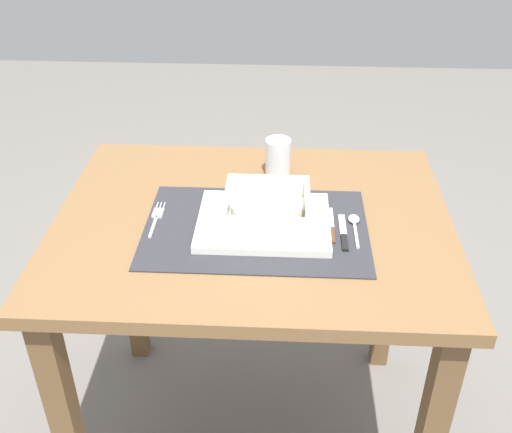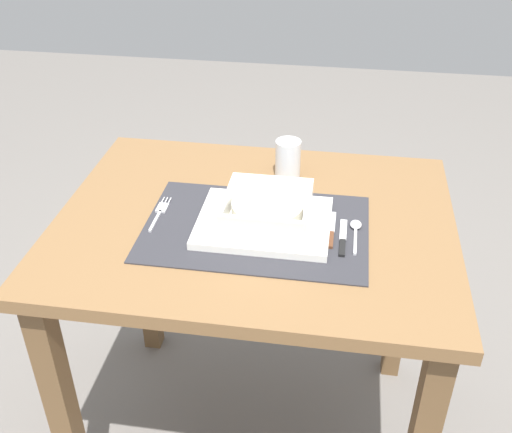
# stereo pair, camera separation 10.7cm
# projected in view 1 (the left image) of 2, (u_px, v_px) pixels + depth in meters

# --- Properties ---
(ground_plane) EXTENTS (6.00, 6.00, 0.00)m
(ground_plane) POSITION_uv_depth(u_px,v_px,m) (254.00, 430.00, 1.68)
(ground_plane) COLOR slate
(dining_table) EXTENTS (0.85, 0.67, 0.70)m
(dining_table) POSITION_uv_depth(u_px,v_px,m) (253.00, 261.00, 1.36)
(dining_table) COLOR brown
(dining_table) RESTS_ON ground
(placemat) EXTENTS (0.46, 0.31, 0.00)m
(placemat) POSITION_uv_depth(u_px,v_px,m) (256.00, 228.00, 1.26)
(placemat) COLOR #2D2D33
(placemat) RESTS_ON dining_table
(serving_plate) EXTENTS (0.27, 0.22, 0.02)m
(serving_plate) POSITION_uv_depth(u_px,v_px,m) (264.00, 222.00, 1.27)
(serving_plate) COLOR white
(serving_plate) RESTS_ON placemat
(porridge_bowl) EXTENTS (0.18, 0.18, 0.05)m
(porridge_bowl) POSITION_uv_depth(u_px,v_px,m) (267.00, 210.00, 1.25)
(porridge_bowl) COLOR white
(porridge_bowl) RESTS_ON serving_plate
(fork) EXTENTS (0.02, 0.13, 0.00)m
(fork) POSITION_uv_depth(u_px,v_px,m) (157.00, 216.00, 1.29)
(fork) COLOR silver
(fork) RESTS_ON placemat
(spoon) EXTENTS (0.02, 0.12, 0.01)m
(spoon) POSITION_uv_depth(u_px,v_px,m) (354.00, 222.00, 1.27)
(spoon) COLOR silver
(spoon) RESTS_ON placemat
(butter_knife) EXTENTS (0.01, 0.13, 0.01)m
(butter_knife) POSITION_uv_depth(u_px,v_px,m) (344.00, 234.00, 1.24)
(butter_knife) COLOR black
(butter_knife) RESTS_ON placemat
(bread_knife) EXTENTS (0.01, 0.13, 0.01)m
(bread_knife) POSITION_uv_depth(u_px,v_px,m) (331.00, 227.00, 1.26)
(bread_knife) COLOR #59331E
(bread_knife) RESTS_ON placemat
(drinking_glass) EXTENTS (0.06, 0.06, 0.09)m
(drinking_glass) POSITION_uv_depth(u_px,v_px,m) (278.00, 160.00, 1.43)
(drinking_glass) COLOR white
(drinking_glass) RESTS_ON dining_table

